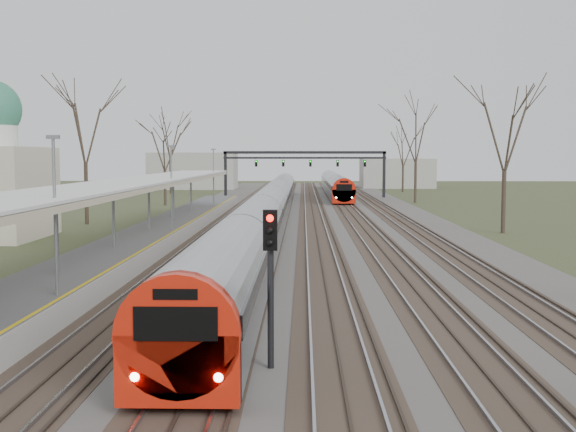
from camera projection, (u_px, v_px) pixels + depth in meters
track_bed at (305, 217)px, 63.50m from camera, size 24.00×160.00×0.22m
platform at (161, 233)px, 46.22m from camera, size 3.50×69.00×1.00m
canopy at (145, 182)px, 41.44m from camera, size 4.10×50.00×3.11m
signal_gantry at (305, 160)px, 92.97m from camera, size 21.00×0.59×6.08m
tree_west_far at (85, 123)px, 56.22m from camera, size 5.50×5.50×11.33m
tree_east_far at (505, 129)px, 49.66m from camera, size 5.00×5.00×10.30m
train_near at (272, 204)px, 59.26m from camera, size 2.62×90.21×3.05m
train_far at (335, 185)px, 100.24m from camera, size 2.62×45.21×3.05m
signal_post at (270, 265)px, 17.82m from camera, size 0.35×0.45×4.10m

